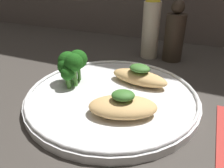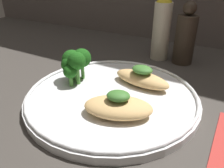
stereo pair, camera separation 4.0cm
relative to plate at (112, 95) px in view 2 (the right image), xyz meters
The scene contains 7 objects.
ground_plane 1.49cm from the plate, ahead, with size 180.00×180.00×1.00cm, color #3D3833.
plate is the anchor object (origin of this frame).
grilled_meat_front 6.90cm from the plate, 51.27° to the right, with size 12.33×9.67×4.14cm.
grilled_meat_middle 7.09cm from the plate, 60.87° to the left, with size 12.12×6.13×4.07cm.
broccoli_bunch 10.18cm from the plate, behind, with size 5.84×7.14×6.68cm.
sauce_bottle 26.77cm from the plate, 90.24° to the left, with size 4.63×4.63×18.00cm.
pepper_grinder 27.08cm from the plate, 76.10° to the left, with size 5.09×5.09×15.48cm.
Camera 2 is at (17.75, -30.32, 21.75)cm, focal length 35.00 mm.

